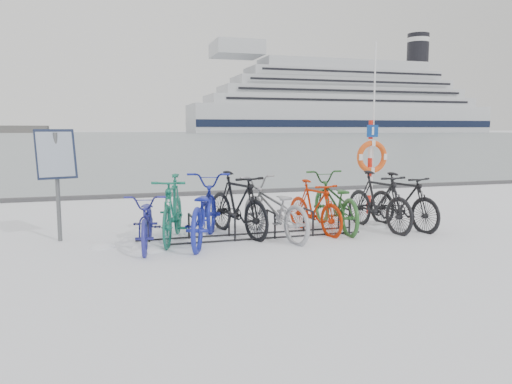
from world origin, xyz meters
TOP-DOWN VIEW (x-y plane):
  - ground at (0.00, 0.00)m, footprint 900.00×900.00m
  - ice_sheet at (0.00, 155.00)m, footprint 400.00×298.00m
  - quay_edge at (0.00, 5.90)m, footprint 400.00×0.25m
  - bike_rack at (0.00, 0.00)m, footprint 4.00×0.48m
  - info_board at (-3.23, 0.64)m, footprint 0.68×0.41m
  - lifebuoy_station at (3.25, 1.59)m, footprint 0.74×0.22m
  - cruise_ferry at (109.26, 217.98)m, footprint 151.81×28.60m
  - bike_0 at (-1.82, -0.20)m, footprint 0.87×1.87m
  - bike_1 at (-1.36, 0.17)m, footprint 1.06×2.02m
  - bike_2 at (-0.88, -0.10)m, footprint 1.48×2.36m
  - bike_3 at (-0.18, 0.29)m, footprint 1.11×2.04m
  - bike_4 at (0.38, -0.08)m, footprint 1.21×2.20m
  - bike_5 at (1.25, 0.11)m, footprint 0.82×1.73m
  - bike_6 at (1.74, 0.29)m, footprint 0.87×2.18m
  - bike_7 at (2.52, 0.01)m, footprint 0.82×1.96m
  - bike_8 at (3.04, -0.01)m, footprint 0.91×1.90m
  - snow_drifts at (-0.40, 0.13)m, footprint 5.60×1.53m

SIDE VIEW (x-z plane):
  - ground at x=0.00m, z-range 0.00..0.00m
  - snow_drifts at x=-0.40m, z-range -0.10..0.10m
  - ice_sheet at x=0.00m, z-range 0.00..0.02m
  - quay_edge at x=0.00m, z-range 0.00..0.10m
  - bike_rack at x=0.00m, z-range -0.05..0.41m
  - bike_0 at x=-1.82m, z-range 0.00..0.94m
  - bike_5 at x=1.25m, z-range 0.00..1.00m
  - bike_4 at x=0.38m, z-range 0.00..1.10m
  - bike_8 at x=3.04m, z-range 0.00..1.10m
  - bike_6 at x=1.74m, z-range 0.00..1.12m
  - bike_7 at x=2.52m, z-range 0.00..1.14m
  - bike_1 at x=-1.36m, z-range 0.00..1.17m
  - bike_2 at x=-0.88m, z-range 0.00..1.17m
  - bike_3 at x=-0.18m, z-range 0.00..1.18m
  - lifebuoy_station at x=3.25m, z-range -0.63..3.20m
  - info_board at x=-3.23m, z-range 0.42..2.33m
  - cruise_ferry at x=109.26m, z-range -11.35..38.53m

